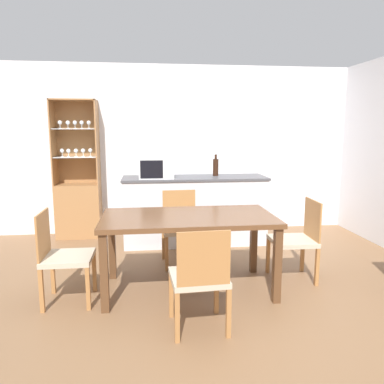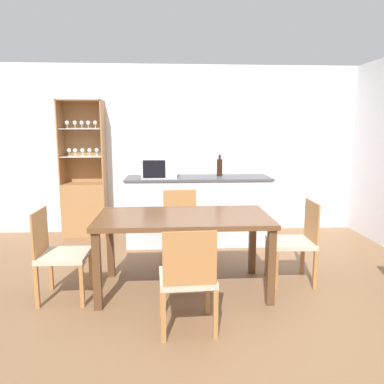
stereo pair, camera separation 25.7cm
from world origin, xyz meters
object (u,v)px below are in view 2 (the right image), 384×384
object	(u,v)px
dining_chair_side_left_near	(59,254)
wine_bottle	(220,167)
dining_table	(183,224)
microwave	(159,168)
dining_chair_head_far	(181,227)
dining_chair_side_right_far	(295,241)
display_cabinet	(85,197)
dining_chair_head_near	(188,278)

from	to	relation	value
dining_chair_side_left_near	wine_bottle	world-z (taller)	wine_bottle
dining_table	microwave	distance (m)	1.60
dining_chair_head_far	dining_chair_side_left_near	size ratio (longest dim) A/B	1.00
dining_chair_side_right_far	dining_chair_side_left_near	bearing A→B (deg)	98.20
display_cabinet	dining_chair_head_near	xyz separation A→B (m)	(1.41, -2.86, -0.15)
dining_chair_head_far	dining_chair_head_near	bearing A→B (deg)	87.42
dining_chair_head_far	wine_bottle	distance (m)	1.22
display_cabinet	microwave	xyz separation A→B (m)	(1.14, -0.56, 0.49)
display_cabinet	dining_chair_head_near	world-z (taller)	display_cabinet
display_cabinet	wine_bottle	bearing A→B (deg)	-12.16
display_cabinet	dining_chair_side_right_far	bearing A→B (deg)	-37.13
display_cabinet	dining_chair_side_right_far	xyz separation A→B (m)	(2.58, -1.95, -0.15)
dining_chair_side_right_far	dining_table	bearing A→B (deg)	98.17
dining_table	dining_chair_head_far	xyz separation A→B (m)	(-0.00, 0.78, -0.23)
dining_chair_side_left_near	microwave	distance (m)	1.99
dining_chair_head_near	microwave	bearing A→B (deg)	93.82
dining_chair_head_near	dining_table	bearing A→B (deg)	87.29
dining_chair_side_left_near	wine_bottle	xyz separation A→B (m)	(1.74, 1.79, 0.63)
dining_chair_head_near	dining_chair_side_left_near	bearing A→B (deg)	148.33
microwave	wine_bottle	world-z (taller)	wine_bottle
dining_table	dining_chair_side_left_near	size ratio (longest dim) A/B	1.95
dining_chair_head_near	wine_bottle	bearing A→B (deg)	73.93
dining_chair_head_far	microwave	size ratio (longest dim) A/B	1.86
dining_table	dining_chair_head_far	size ratio (longest dim) A/B	1.95
dining_chair_head_near	dining_chair_side_right_far	xyz separation A→B (m)	(1.17, 0.91, 0.00)
dining_table	dining_chair_side_right_far	distance (m)	1.20
dining_chair_side_left_near	wine_bottle	bearing A→B (deg)	135.98
microwave	wine_bottle	bearing A→B (deg)	8.75
display_cabinet	wine_bottle	size ratio (longest dim) A/B	6.67
dining_chair_head_near	display_cabinet	bearing A→B (deg)	113.36
dining_chair_side_left_near	dining_chair_head_far	bearing A→B (deg)	128.15
dining_chair_head_far	wine_bottle	size ratio (longest dim) A/B	2.85
dining_table	dining_chair_head_near	distance (m)	0.81
dining_chair_head_far	microwave	xyz separation A→B (m)	(-0.27, 0.75, 0.64)
wine_bottle	display_cabinet	bearing A→B (deg)	167.84
dining_table	dining_chair_side_right_far	world-z (taller)	dining_chair_side_right_far
microwave	dining_chair_head_near	bearing A→B (deg)	-83.30
dining_chair_side_left_near	dining_chair_side_right_far	bearing A→B (deg)	96.67
dining_chair_head_far	display_cabinet	bearing A→B (deg)	-45.65
dining_chair_head_near	wine_bottle	xyz separation A→B (m)	(0.57, 2.43, 0.63)
dining_table	wine_bottle	bearing A→B (deg)	70.93
dining_chair_side_right_far	wine_bottle	size ratio (longest dim) A/B	2.85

